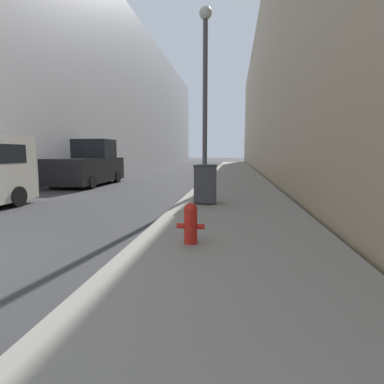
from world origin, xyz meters
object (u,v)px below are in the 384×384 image
trash_bin (205,183)px  lamppost (205,88)px  fire_hydrant (191,222)px  pickup_truck (89,166)px

trash_bin → lamppost: (-0.28, 2.59, 3.31)m
fire_hydrant → lamppost: lamppost is taller
fire_hydrant → lamppost: size_ratio=0.10×
lamppost → pickup_truck: bearing=153.1°
trash_bin → lamppost: 4.21m
pickup_truck → trash_bin: bearing=-41.2°
fire_hydrant → pickup_truck: size_ratio=0.14×
trash_bin → fire_hydrant: bearing=-88.1°
fire_hydrant → trash_bin: size_ratio=0.59×
trash_bin → pickup_truck: pickup_truck is taller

